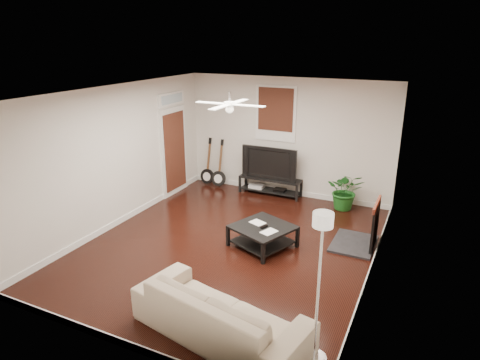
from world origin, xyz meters
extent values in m
cube|color=black|center=(0.00, 0.00, 0.00)|extent=(5.00, 6.00, 0.01)
cube|color=white|center=(0.00, 0.00, 2.80)|extent=(5.00, 6.00, 0.01)
cube|color=silver|center=(0.00, 3.00, 1.40)|extent=(5.00, 0.01, 2.80)
cube|color=silver|center=(0.00, -3.00, 1.40)|extent=(5.00, 0.01, 2.80)
cube|color=silver|center=(-2.50, 0.00, 1.40)|extent=(0.01, 6.00, 2.80)
cube|color=silver|center=(2.50, 0.00, 1.40)|extent=(0.01, 6.00, 2.80)
cube|color=#A84936|center=(2.49, 1.00, 1.40)|extent=(0.02, 2.20, 2.80)
cube|color=black|center=(2.20, 1.00, 0.46)|extent=(0.80, 1.10, 0.92)
cube|color=#34170E|center=(-0.30, 2.97, 1.95)|extent=(1.00, 0.06, 1.30)
cube|color=white|center=(-2.46, 1.90, 1.25)|extent=(0.08, 1.00, 2.50)
cube|color=black|center=(-0.32, 2.78, 0.21)|extent=(1.52, 0.40, 0.42)
imported|color=black|center=(-0.32, 2.80, 0.82)|extent=(1.36, 0.18, 0.78)
cube|color=black|center=(0.55, 0.22, 0.20)|extent=(1.24, 1.24, 0.40)
imported|color=tan|center=(0.99, -2.27, 0.34)|extent=(2.48, 1.36, 0.69)
imported|color=#1A5B1C|center=(1.52, 2.64, 0.44)|extent=(0.89, 0.80, 0.87)
camera|label=1|loc=(3.15, -6.23, 3.66)|focal=31.48mm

